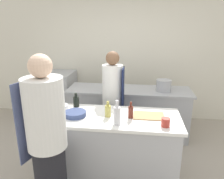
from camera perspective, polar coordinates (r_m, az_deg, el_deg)
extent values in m
plane|color=#A89E8E|center=(3.31, -0.83, -21.19)|extent=(16.00, 16.00, 0.00)
cube|color=silver|center=(4.76, 2.77, 9.25)|extent=(8.00, 0.06, 2.80)
cube|color=#A8AAAF|center=(3.06, -0.87, -14.91)|extent=(1.77, 0.71, 0.85)
cube|color=white|center=(2.85, -0.91, -7.27)|extent=(1.85, 0.74, 0.04)
cube|color=#A8AAAF|center=(4.13, 4.30, -6.09)|extent=(2.13, 0.63, 0.85)
cube|color=#A8AAAF|center=(3.97, 4.44, -0.16)|extent=(2.22, 0.66, 0.04)
cube|color=#A8AAAF|center=(4.88, -14.51, -1.69)|extent=(0.79, 0.73, 1.04)
cube|color=black|center=(4.65, -15.90, -5.83)|extent=(0.63, 0.01, 0.36)
cube|color=black|center=(4.43, -16.65, 2.72)|extent=(0.67, 0.01, 0.06)
cylinder|color=black|center=(2.66, -15.57, -21.65)|extent=(0.34, 0.34, 0.82)
cylinder|color=silver|center=(2.27, -17.13, -6.10)|extent=(0.40, 0.40, 0.73)
cube|color=#4C567F|center=(2.44, -20.67, -7.46)|extent=(0.11, 0.37, 0.85)
sphere|color=beige|center=(2.13, -18.25, 5.88)|extent=(0.23, 0.23, 0.23)
cylinder|color=black|center=(3.70, 0.13, -9.79)|extent=(0.27, 0.27, 0.75)
cylinder|color=white|center=(3.43, 0.14, 0.89)|extent=(0.32, 0.32, 0.67)
cube|color=#19234C|center=(3.44, 2.88, -0.74)|extent=(0.02, 0.31, 0.78)
sphere|color=brown|center=(3.34, 0.15, 8.20)|extent=(0.21, 0.21, 0.21)
cylinder|color=black|center=(3.16, -9.33, -3.19)|extent=(0.08, 0.08, 0.14)
cylinder|color=black|center=(3.12, -9.42, -1.47)|extent=(0.04, 0.04, 0.06)
cylinder|color=#5B2319|center=(2.76, 4.90, -5.93)|extent=(0.06, 0.06, 0.15)
cylinder|color=#5B2319|center=(2.72, 4.96, -3.87)|extent=(0.03, 0.03, 0.06)
cylinder|color=#B2A84C|center=(2.80, -1.08, -5.65)|extent=(0.08, 0.08, 0.15)
cylinder|color=#B2A84C|center=(2.76, -1.09, -3.69)|extent=(0.03, 0.03, 0.06)
cylinder|color=silver|center=(2.58, 1.30, -6.89)|extent=(0.08, 0.08, 0.21)
cylinder|color=silver|center=(2.52, 1.32, -3.79)|extent=(0.04, 0.04, 0.08)
cylinder|color=white|center=(3.13, -13.36, -4.46)|extent=(0.21, 0.21, 0.06)
cylinder|color=navy|center=(2.86, -9.55, -6.28)|extent=(0.28, 0.28, 0.06)
cylinder|color=#B2382D|center=(2.62, 13.83, -8.32)|extent=(0.10, 0.10, 0.10)
cube|color=tan|center=(2.87, 9.55, -6.76)|extent=(0.39, 0.27, 0.01)
cylinder|color=#A8AAAF|center=(3.91, 13.34, 1.02)|extent=(0.26, 0.26, 0.20)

